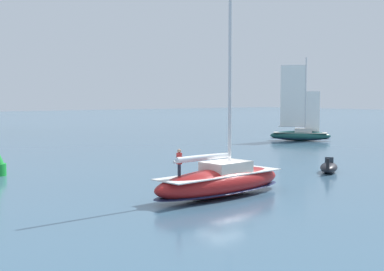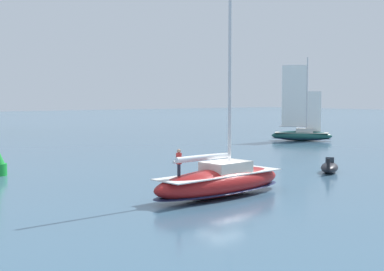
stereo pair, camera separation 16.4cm
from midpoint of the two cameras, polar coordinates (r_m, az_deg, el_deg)
ground_plane at (r=33.85m, az=3.15°, el=-6.49°), size 400.00×400.00×0.00m
sailboat_main at (r=33.70m, az=3.19°, el=-4.84°), size 10.83×4.14×14.51m
sailboat_moored_near_marina at (r=76.91m, az=11.68°, el=0.15°), size 7.40×7.96×11.70m
motor_tender at (r=45.50m, az=14.55°, el=-3.31°), size 3.60×3.14×1.32m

